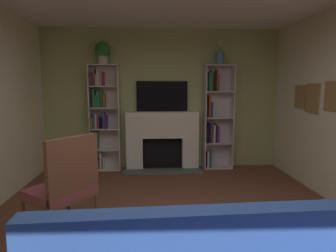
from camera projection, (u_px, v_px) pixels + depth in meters
wall_back_accent at (162, 100)px, 5.79m from camera, size 4.74×0.06×2.74m
fireplace at (162, 138)px, 5.74m from camera, size 1.52×0.55×1.14m
tv at (162, 96)px, 5.72m from camera, size 1.00×0.06×0.59m
bookshelf_left at (102, 116)px, 5.63m from camera, size 0.57×0.27×2.04m
bookshelf_right at (215, 118)px, 5.77m from camera, size 0.57×0.28×2.04m
potted_plant at (103, 51)px, 5.42m from camera, size 0.29×0.29×0.42m
vase_with_flowers at (220, 58)px, 5.57m from camera, size 0.16×0.16×0.44m
armchair at (65, 185)px, 3.22m from camera, size 0.84×0.85×1.10m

